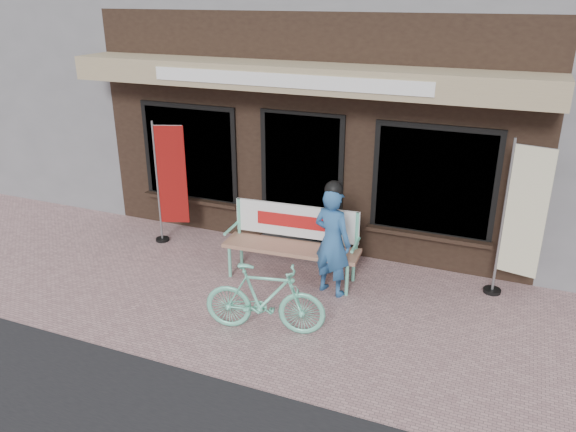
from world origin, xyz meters
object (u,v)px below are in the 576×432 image
at_px(person, 332,239).
at_px(bicycle, 265,299).
at_px(nobori_cream, 521,220).
at_px(menu_stand, 337,236).
at_px(nobori_red, 170,181).
at_px(bench, 293,237).

relative_size(person, bicycle, 1.10).
distance_m(nobori_cream, menu_stand, 2.59).
xyz_separation_m(nobori_red, menu_stand, (2.72, 0.31, -0.61)).
xyz_separation_m(bench, bicycle, (0.22, -1.46, -0.17)).
distance_m(bench, nobori_red, 2.35).
xyz_separation_m(person, bicycle, (-0.44, -1.21, -0.35)).
bearing_deg(bench, nobori_red, 166.44).
relative_size(bench, nobori_red, 0.98).
bearing_deg(nobori_red, nobori_cream, -18.52).
distance_m(bicycle, nobori_red, 3.16).
relative_size(person, nobori_cream, 0.74).
bearing_deg(menu_stand, nobori_red, -179.09).
height_order(bench, nobori_red, nobori_red).
height_order(bicycle, menu_stand, bicycle).
height_order(bicycle, nobori_cream, nobori_cream).
relative_size(person, nobori_red, 0.80).
relative_size(bicycle, menu_stand, 1.76).
bearing_deg(person, bicycle, -93.44).
height_order(bench, bicycle, bench).
bearing_deg(bench, person, -25.03).
bearing_deg(person, nobori_cream, 35.73).
xyz_separation_m(bicycle, menu_stand, (0.22, 2.14, -0.01)).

